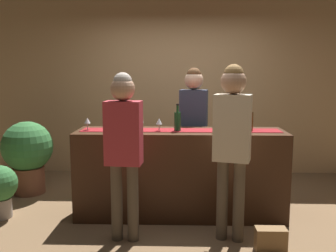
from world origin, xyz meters
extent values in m
plane|color=brown|center=(0.00, 0.00, 0.00)|extent=(10.00, 10.00, 0.00)
cube|color=tan|center=(0.00, 1.90, 1.45)|extent=(6.00, 0.12, 2.90)
cube|color=#3D2314|center=(0.00, 0.00, 0.49)|extent=(2.33, 0.60, 0.99)
cube|color=maroon|center=(0.00, 0.00, 0.99)|extent=(2.21, 0.28, 0.01)
cylinder|color=#194723|center=(-0.03, -0.05, 1.09)|extent=(0.07, 0.07, 0.21)
cylinder|color=#194723|center=(-0.03, -0.05, 1.23)|extent=(0.03, 0.03, 0.08)
cylinder|color=black|center=(-0.03, -0.05, 1.28)|extent=(0.03, 0.03, 0.02)
cylinder|color=brown|center=(0.76, -0.01, 1.09)|extent=(0.07, 0.07, 0.21)
cylinder|color=brown|center=(0.76, -0.01, 1.23)|extent=(0.03, 0.03, 0.08)
cylinder|color=black|center=(0.76, -0.01, 1.28)|extent=(0.03, 0.03, 0.02)
cylinder|color=silver|center=(-0.23, -0.06, 0.99)|extent=(0.06, 0.06, 0.00)
cylinder|color=silver|center=(-0.23, -0.06, 1.03)|extent=(0.01, 0.01, 0.08)
cone|color=silver|center=(-0.23, -0.06, 1.10)|extent=(0.07, 0.07, 0.06)
cylinder|color=silver|center=(-0.45, 0.07, 0.99)|extent=(0.06, 0.06, 0.00)
cylinder|color=silver|center=(-0.45, 0.07, 1.03)|extent=(0.01, 0.01, 0.08)
cone|color=silver|center=(-0.45, 0.07, 1.10)|extent=(0.07, 0.07, 0.06)
cylinder|color=silver|center=(-1.04, -0.02, 0.99)|extent=(0.06, 0.06, 0.00)
cylinder|color=silver|center=(-1.04, -0.02, 1.03)|extent=(0.01, 0.01, 0.08)
cone|color=silver|center=(-1.04, -0.02, 1.10)|extent=(0.07, 0.07, 0.06)
cylinder|color=#26262B|center=(0.25, 0.57, 0.39)|extent=(0.11, 0.11, 0.79)
cylinder|color=#26262B|center=(0.09, 0.59, 0.39)|extent=(0.11, 0.11, 0.79)
cube|color=#2D384C|center=(0.17, 0.58, 1.10)|extent=(0.37, 0.26, 0.62)
sphere|color=#DBAD89|center=(0.17, 0.58, 1.53)|extent=(0.24, 0.24, 0.24)
sphere|color=brown|center=(0.17, 0.58, 1.59)|extent=(0.18, 0.18, 0.18)
cylinder|color=brown|center=(0.41, -0.60, 0.40)|extent=(0.11, 0.11, 0.80)
cylinder|color=brown|center=(0.56, -0.64, 0.40)|extent=(0.11, 0.11, 0.80)
cube|color=beige|center=(0.49, -0.62, 1.11)|extent=(0.38, 0.29, 0.63)
sphere|color=tan|center=(0.49, -0.62, 1.55)|extent=(0.24, 0.24, 0.24)
sphere|color=olive|center=(0.49, -0.62, 1.61)|extent=(0.19, 0.19, 0.19)
cylinder|color=brown|center=(-0.62, -0.65, 0.38)|extent=(0.11, 0.11, 0.76)
cylinder|color=brown|center=(-0.46, -0.66, 0.38)|extent=(0.11, 0.11, 0.76)
cube|color=#B7333D|center=(-0.54, -0.66, 1.06)|extent=(0.36, 0.23, 0.60)
sphere|color=tan|center=(-0.54, -0.66, 1.48)|extent=(0.23, 0.23, 0.23)
sphere|color=#AD9E8E|center=(-0.54, -0.66, 1.54)|extent=(0.18, 0.18, 0.18)
cylinder|color=brown|center=(-2.04, 0.71, 0.18)|extent=(0.41, 0.41, 0.36)
sphere|color=#387A3D|center=(-2.04, 0.71, 0.65)|extent=(0.67, 0.67, 0.67)
cylinder|color=#9E9389|center=(-2.03, -0.14, 0.11)|extent=(0.25, 0.25, 0.22)
cube|color=olive|center=(0.83, -0.85, 0.11)|extent=(0.28, 0.14, 0.22)
camera|label=1|loc=(-0.01, -4.10, 1.64)|focal=39.81mm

